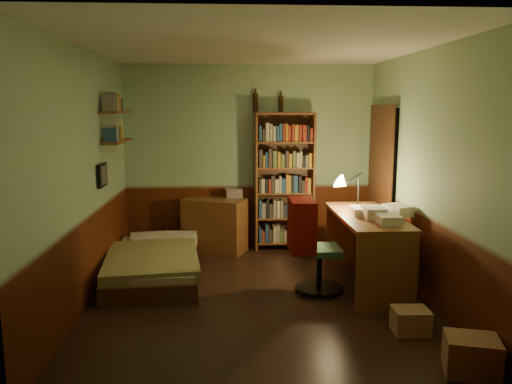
{
  "coord_description": "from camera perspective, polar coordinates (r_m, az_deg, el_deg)",
  "views": [
    {
      "loc": [
        -0.3,
        -5.07,
        2.0
      ],
      "look_at": [
        0.0,
        0.25,
        1.1
      ],
      "focal_mm": 35.0,
      "sensor_mm": 36.0,
      "label": 1
    }
  ],
  "objects": [
    {
      "name": "floor",
      "position": [
        5.46,
        0.15,
        -12.01
      ],
      "size": [
        3.5,
        4.0,
        0.02
      ],
      "primitive_type": "cube",
      "color": "black",
      "rests_on": "ground"
    },
    {
      "name": "ceiling",
      "position": [
        5.11,
        0.17,
        16.44
      ],
      "size": [
        3.5,
        4.0,
        0.02
      ],
      "primitive_type": "cube",
      "color": "silver",
      "rests_on": "wall_back"
    },
    {
      "name": "wall_back",
      "position": [
        7.12,
        -0.81,
        3.95
      ],
      "size": [
        3.5,
        0.02,
        2.6
      ],
      "primitive_type": "cube",
      "color": "#8EB18A",
      "rests_on": "ground"
    },
    {
      "name": "wall_left",
      "position": [
        5.32,
        -19.14,
        1.5
      ],
      "size": [
        0.02,
        4.0,
        2.6
      ],
      "primitive_type": "cube",
      "color": "#8EB18A",
      "rests_on": "ground"
    },
    {
      "name": "wall_right",
      "position": [
        5.52,
        18.74,
        1.79
      ],
      "size": [
        0.02,
        4.0,
        2.6
      ],
      "primitive_type": "cube",
      "color": "#8EB18A",
      "rests_on": "ground"
    },
    {
      "name": "wall_front",
      "position": [
        3.15,
        2.35,
        -3.25
      ],
      "size": [
        3.5,
        0.02,
        2.6
      ],
      "primitive_type": "cube",
      "color": "#8EB18A",
      "rests_on": "ground"
    },
    {
      "name": "doorway",
      "position": [
        6.76,
        14.2,
        0.78
      ],
      "size": [
        0.06,
        0.9,
        2.0
      ],
      "primitive_type": "cube",
      "color": "black",
      "rests_on": "ground"
    },
    {
      "name": "door_trim",
      "position": [
        6.75,
        13.92,
        0.78
      ],
      "size": [
        0.02,
        0.98,
        2.08
      ],
      "primitive_type": "cube",
      "color": "#3E2212",
      "rests_on": "ground"
    },
    {
      "name": "bed",
      "position": [
        6.12,
        -11.55,
        -6.98
      ],
      "size": [
        1.11,
        1.91,
        0.55
      ],
      "primitive_type": "cube",
      "rotation": [
        0.0,
        0.0,
        0.07
      ],
      "color": "olive",
      "rests_on": "ground"
    },
    {
      "name": "dresser",
      "position": [
        7.03,
        -4.74,
        -3.82
      ],
      "size": [
        0.94,
        0.72,
        0.75
      ],
      "primitive_type": "cube",
      "rotation": [
        0.0,
        0.0,
        -0.41
      ],
      "color": "brown",
      "rests_on": "ground"
    },
    {
      "name": "mini_stereo",
      "position": [
        7.06,
        -2.57,
        -0.13
      ],
      "size": [
        0.25,
        0.21,
        0.12
      ],
      "primitive_type": "cube",
      "rotation": [
        0.0,
        0.0,
        0.15
      ],
      "color": "#B2B2B7",
      "rests_on": "dresser"
    },
    {
      "name": "bookshelf",
      "position": [
        7.04,
        3.21,
        1.15
      ],
      "size": [
        0.85,
        0.32,
        1.94
      ],
      "primitive_type": "cube",
      "rotation": [
        0.0,
        0.0,
        0.08
      ],
      "color": "brown",
      "rests_on": "ground"
    },
    {
      "name": "bottle_left",
      "position": [
        7.04,
        -0.05,
        10.15
      ],
      "size": [
        0.07,
        0.07,
        0.26
      ],
      "primitive_type": "cylinder",
      "rotation": [
        0.0,
        0.0,
        0.06
      ],
      "color": "black",
      "rests_on": "bookshelf"
    },
    {
      "name": "bottle_right",
      "position": [
        7.07,
        2.87,
        10.0
      ],
      "size": [
        0.07,
        0.07,
        0.23
      ],
      "primitive_type": "cylinder",
      "rotation": [
        0.0,
        0.0,
        -0.1
      ],
      "color": "black",
      "rests_on": "bookshelf"
    },
    {
      "name": "desk",
      "position": [
        5.79,
        12.43,
        -6.55
      ],
      "size": [
        0.65,
        1.55,
        0.83
      ],
      "primitive_type": "cube",
      "rotation": [
        0.0,
        0.0,
        0.01
      ],
      "color": "brown",
      "rests_on": "ground"
    },
    {
      "name": "paper_stack",
      "position": [
        5.7,
        15.9,
        -2.04
      ],
      "size": [
        0.32,
        0.36,
        0.12
      ],
      "primitive_type": "cube",
      "rotation": [
        0.0,
        0.0,
        0.4
      ],
      "color": "silver",
      "rests_on": "desk"
    },
    {
      "name": "desk_lamp",
      "position": [
        6.07,
        11.65,
        1.0
      ],
      "size": [
        0.23,
        0.23,
        0.58
      ],
      "primitive_type": "cone",
      "rotation": [
        0.0,
        0.0,
        0.4
      ],
      "color": "black",
      "rests_on": "desk"
    },
    {
      "name": "office_chair",
      "position": [
        5.49,
        7.3,
        -5.57
      ],
      "size": [
        0.57,
        0.51,
        1.15
      ],
      "primitive_type": "cube",
      "rotation": [
        0.0,
        0.0,
        -0.0
      ],
      "color": "#316243",
      "rests_on": "ground"
    },
    {
      "name": "red_jacket",
      "position": [
        5.36,
        7.16,
        3.39
      ],
      "size": [
        0.42,
        0.54,
        0.56
      ],
      "primitive_type": "cube",
      "rotation": [
        0.0,
        0.0,
        -0.39
      ],
      "color": "maroon",
      "rests_on": "office_chair"
    },
    {
      "name": "wall_shelf_lower",
      "position": [
        6.32,
        -15.54,
        5.62
      ],
      "size": [
        0.2,
        0.9,
        0.03
      ],
      "primitive_type": "cube",
      "color": "brown",
      "rests_on": "wall_left"
    },
    {
      "name": "wall_shelf_upper",
      "position": [
        6.31,
        -15.68,
        8.79
      ],
      "size": [
        0.2,
        0.9,
        0.03
      ],
      "primitive_type": "cube",
      "color": "brown",
      "rests_on": "wall_left"
    },
    {
      "name": "framed_picture",
      "position": [
        5.89,
        -17.17,
        1.85
      ],
      "size": [
        0.04,
        0.32,
        0.26
      ],
      "primitive_type": "cube",
      "color": "black",
      "rests_on": "wall_left"
    },
    {
      "name": "cardboard_box_a",
      "position": [
        4.3,
        23.42,
        -16.79
      ],
      "size": [
        0.46,
        0.41,
        0.29
      ],
      "primitive_type": "cube",
      "rotation": [
        0.0,
        0.0,
        -0.28
      ],
      "color": "#A07852",
      "rests_on": "ground"
    },
    {
      "name": "cardboard_box_b",
      "position": [
        4.83,
        17.25,
        -13.88
      ],
      "size": [
        0.32,
        0.27,
        0.22
      ],
      "primitive_type": "cube",
      "rotation": [
        0.0,
        0.0,
        -0.04
      ],
      "color": "#A07852",
      "rests_on": "ground"
    }
  ]
}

